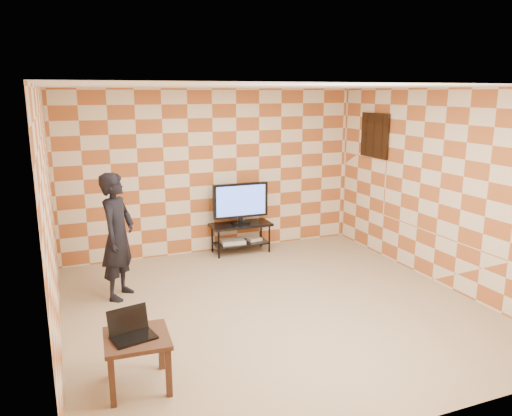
{
  "coord_description": "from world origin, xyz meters",
  "views": [
    {
      "loc": [
        -2.37,
        -5.34,
        2.64
      ],
      "look_at": [
        0.0,
        0.6,
        1.15
      ],
      "focal_mm": 35.0,
      "sensor_mm": 36.0,
      "label": 1
    }
  ],
  "objects_px": {
    "tv_stand": "(241,231)",
    "side_table": "(137,345)",
    "person": "(118,236)",
    "tv": "(241,201)"
  },
  "relations": [
    {
      "from": "person",
      "to": "tv_stand",
      "type": "bearing_deg",
      "value": -28.94
    },
    {
      "from": "tv_stand",
      "to": "person",
      "type": "relative_size",
      "value": 0.61
    },
    {
      "from": "tv_stand",
      "to": "side_table",
      "type": "distance_m",
      "value": 4.03
    },
    {
      "from": "tv",
      "to": "tv_stand",
      "type": "bearing_deg",
      "value": 91.01
    },
    {
      "from": "tv_stand",
      "to": "person",
      "type": "xyz_separation_m",
      "value": [
        -2.11,
        -1.17,
        0.46
      ]
    },
    {
      "from": "tv_stand",
      "to": "side_table",
      "type": "bearing_deg",
      "value": -123.5
    },
    {
      "from": "person",
      "to": "tv",
      "type": "bearing_deg",
      "value": -29.01
    },
    {
      "from": "side_table",
      "to": "person",
      "type": "relative_size",
      "value": 0.37
    },
    {
      "from": "tv_stand",
      "to": "tv",
      "type": "height_order",
      "value": "tv"
    },
    {
      "from": "tv_stand",
      "to": "side_table",
      "type": "height_order",
      "value": "same"
    }
  ]
}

